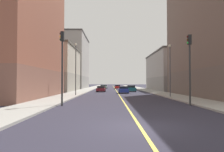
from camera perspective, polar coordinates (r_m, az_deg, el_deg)
The scene contains 18 objects.
ground_plane at distance 10.84m, azimuth 7.26°, elevation -12.99°, with size 400.00×400.00×0.00m, color #2C2938.
sidewalk_left at distance 60.32m, azimuth 8.69°, elevation -3.56°, with size 3.69×168.00×0.15m, color #9E9B93.
sidewalk_right at distance 59.94m, azimuth -6.72°, elevation -3.58°, with size 3.69×168.00×0.15m, color #9E9B93.
lane_center_stripe at distance 59.59m, azimuth 1.01°, elevation -3.67°, with size 0.16×154.00×0.01m, color #E5D14C.
building_left_mid at distance 60.21m, azimuth 16.11°, elevation 1.15°, with size 11.81×23.25×9.95m.
building_right_corner at distance 33.84m, azimuth -25.94°, elevation 13.02°, with size 11.81×20.02×21.19m.
building_right_midblock at distance 53.27m, azimuth -15.86°, elevation 1.80°, with size 11.81×17.72×10.50m.
building_right_distant at distance 75.39m, azimuth -11.25°, elevation 3.58°, with size 11.81×21.13×17.84m.
traffic_light_left_near at distance 21.04m, azimuth 19.68°, elevation 3.96°, with size 0.40×0.32×6.47m.
traffic_light_right_near at distance 20.28m, azimuth -12.97°, elevation 4.58°, with size 0.40×0.32×6.75m.
street_lamp_left_near at distance 31.09m, azimuth 14.98°, elevation 2.80°, with size 0.36×0.36×7.19m.
street_lamp_right_near at distance 34.03m, azimuth -9.49°, elevation 3.09°, with size 0.36×0.36×7.99m.
car_teal at distance 49.50m, azimuth 4.96°, elevation -3.29°, with size 2.05×4.54×1.43m.
car_red at distance 68.59m, azimuth 1.47°, elevation -2.88°, with size 1.92×4.15×1.27m.
car_maroon at distance 48.24m, azimuth -2.86°, elevation -3.40°, with size 2.03×4.35×1.30m.
car_white at distance 74.61m, azimuth -1.98°, elevation -2.80°, with size 1.97×4.30×1.21m.
car_green at distance 68.54m, azimuth -2.34°, elevation -2.87°, with size 1.86×4.21×1.31m.
car_blue at distance 42.40m, azimuth 3.05°, elevation -3.64°, with size 1.98×4.12×1.32m.
Camera 1 is at (-1.40, -10.54, 2.14)m, focal length 34.84 mm.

